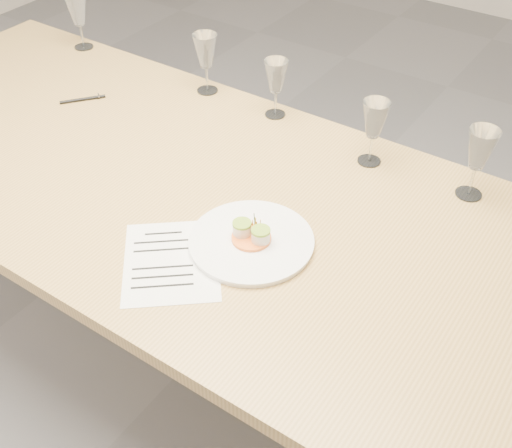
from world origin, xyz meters
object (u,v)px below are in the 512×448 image
Objects in this scene: wine_glass_0 at (77,11)px; dining_table at (184,199)px; recipe_sheet at (171,261)px; dinner_plate at (251,240)px; wine_glass_2 at (276,78)px; wine_glass_4 at (480,151)px; ballpoint_pen at (83,99)px; wine_glass_1 at (205,52)px; wine_glass_3 at (375,121)px.

dining_table is at bearing -27.86° from wine_glass_0.
recipe_sheet is at bearing -55.01° from dining_table.
wine_glass_0 reaches higher than dining_table.
recipe_sheet reaches higher than dining_table.
dinner_plate is 1.27m from wine_glass_0.
dining_table is at bearing 85.16° from recipe_sheet.
wine_glass_2 is at bearing -0.43° from wine_glass_0.
wine_glass_4 reaches higher than wine_glass_0.
dinner_plate is (0.31, -0.11, 0.08)m from dining_table.
dining_table is 12.04× the size of wine_glass_4.
wine_glass_1 is (0.30, 0.28, 0.13)m from ballpoint_pen.
dining_table is at bearing 160.47° from dinner_plate.
ballpoint_pen is at bearing -153.84° from wine_glass_2.
dinner_plate is at bearing -62.36° from wine_glass_2.
wine_glass_2 is at bearing 117.64° from dinner_plate.
wine_glass_4 reaches higher than ballpoint_pen.
dinner_plate reaches higher than recipe_sheet.
wine_glass_4 reaches higher than wine_glass_1.
wine_glass_0 is (-1.02, 0.70, 0.14)m from recipe_sheet.
dining_table is 7.87× the size of dinner_plate.
wine_glass_2 is at bearing -25.95° from ballpoint_pen.
wine_glass_0 is 1.51m from wine_glass_4.
ballpoint_pen is 0.64m from wine_glass_2.
wine_glass_0 is 0.58m from wine_glass_1.
wine_glass_1 reaches higher than ballpoint_pen.
wine_glass_1 is 1.04× the size of wine_glass_3.
wine_glass_0 reaches higher than ballpoint_pen.
recipe_sheet is at bearing -58.32° from wine_glass_1.
wine_glass_1 is (-0.55, 0.54, 0.13)m from dinner_plate.
dining_table is at bearing -150.63° from wine_glass_4.
wine_glass_1 is (-0.25, 0.44, 0.21)m from dining_table.
dinner_plate is 0.50m from wine_glass_3.
ballpoint_pen is at bearing 164.06° from dining_table.
wine_glass_4 is (1.22, 0.22, 0.13)m from ballpoint_pen.
dinner_plate is 1.60× the size of wine_glass_3.
wine_glass_3 is at bearing -10.12° from wine_glass_2.
dinner_plate is 1.53× the size of wine_glass_4.
recipe_sheet is at bearing -34.73° from wine_glass_0.
dinner_plate is at bearing -99.16° from wine_glass_3.
wine_glass_0 is at bearing 179.57° from wine_glass_2.
wine_glass_4 is at bearing -4.73° from wine_glass_2.
wine_glass_1 reaches higher than wine_glass_3.
wine_glass_1 is 0.64m from wine_glass_3.
recipe_sheet is 0.73m from wine_glass_2.
recipe_sheet is at bearing -127.09° from wine_glass_4.
ballpoint_pen is at bearing -167.02° from wine_glass_3.
recipe_sheet is 1.89× the size of wine_glass_3.
wine_glass_3 reaches higher than dining_table.
dining_table is 0.48m from wine_glass_2.
wine_glass_3 reaches higher than dinner_plate.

